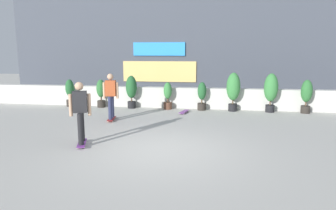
# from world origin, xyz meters

# --- Properties ---
(ground_plane) EXTENTS (48.00, 48.00, 0.00)m
(ground_plane) POSITION_xyz_m (0.00, 0.00, 0.00)
(ground_plane) COLOR #B2AFA8
(planter_wall) EXTENTS (18.00, 0.40, 0.90)m
(planter_wall) POSITION_xyz_m (0.00, 6.00, 0.45)
(planter_wall) COLOR beige
(planter_wall) RESTS_ON ground
(building_backdrop) EXTENTS (20.00, 2.08, 6.50)m
(building_backdrop) POSITION_xyz_m (-0.00, 10.00, 3.25)
(building_backdrop) COLOR #424751
(building_backdrop) RESTS_ON ground
(potted_plant_0) EXTENTS (0.38, 0.38, 1.23)m
(potted_plant_0) POSITION_xyz_m (-5.14, 5.55, 0.66)
(potted_plant_0) COLOR #2D2823
(potted_plant_0) RESTS_ON ground
(potted_plant_1) EXTENTS (0.39, 0.39, 1.25)m
(potted_plant_1) POSITION_xyz_m (-3.67, 5.55, 0.68)
(potted_plant_1) COLOR #2D2823
(potted_plant_1) RESTS_ON ground
(potted_plant_2) EXTENTS (0.48, 0.48, 1.43)m
(potted_plant_2) POSITION_xyz_m (-2.26, 5.55, 0.82)
(potted_plant_2) COLOR black
(potted_plant_2) RESTS_ON ground
(potted_plant_3) EXTENTS (0.36, 0.36, 1.17)m
(potted_plant_3) POSITION_xyz_m (-0.65, 5.55, 0.61)
(potted_plant_3) COLOR brown
(potted_plant_3) RESTS_ON ground
(potted_plant_4) EXTENTS (0.37, 0.37, 1.20)m
(potted_plant_4) POSITION_xyz_m (0.82, 5.55, 0.64)
(potted_plant_4) COLOR #2D2823
(potted_plant_4) RESTS_ON ground
(potted_plant_5) EXTENTS (0.57, 0.57, 1.61)m
(potted_plant_5) POSITION_xyz_m (2.11, 5.55, 0.95)
(potted_plant_5) COLOR black
(potted_plant_5) RESTS_ON ground
(potted_plant_6) EXTENTS (0.56, 0.56, 1.59)m
(potted_plant_6) POSITION_xyz_m (3.62, 5.55, 0.94)
(potted_plant_6) COLOR black
(potted_plant_6) RESTS_ON ground
(potted_plant_7) EXTENTS (0.44, 0.44, 1.36)m
(potted_plant_7) POSITION_xyz_m (5.01, 5.55, 0.77)
(potted_plant_7) COLOR #2D2823
(potted_plant_7) RESTS_ON ground
(skater_far_right) EXTENTS (0.56, 0.82, 1.70)m
(skater_far_right) POSITION_xyz_m (-2.32, 3.05, 0.94)
(skater_far_right) COLOR maroon
(skater_far_right) RESTS_ON ground
(skater_far_left) EXTENTS (0.53, 0.82, 1.70)m
(skater_far_left) POSITION_xyz_m (-2.09, 0.06, 0.94)
(skater_far_left) COLOR #72338C
(skater_far_left) RESTS_ON ground
(skateboard_near_camera) EXTENTS (0.37, 0.82, 0.08)m
(skateboard_near_camera) POSITION_xyz_m (0.15, 4.79, 0.06)
(skateboard_near_camera) COLOR #72338C
(skateboard_near_camera) RESTS_ON ground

